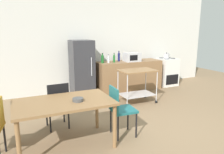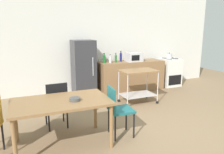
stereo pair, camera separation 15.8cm
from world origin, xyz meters
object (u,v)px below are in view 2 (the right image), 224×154
Objects in this scene: chair_black at (56,102)px; kitchen_cart at (138,81)px; dining_table at (61,105)px; bottle_olive_oil at (121,57)px; bottle_sparkling_water at (116,59)px; refrigerator at (84,68)px; stove_oven at (169,72)px; microwave at (134,57)px; chair_teal at (118,108)px; kettle at (169,56)px; fruit_bowl at (75,99)px; bottle_soda at (104,59)px; bottle_vinegar at (110,59)px.

chair_black is 2.22m from kitchen_cart.
dining_table is 4.78× the size of bottle_olive_oil.
bottle_sparkling_water is (-0.14, 1.09, 0.44)m from kitchen_cart.
refrigerator is (1.07, 2.56, 0.10)m from dining_table.
microwave is at bearing -175.90° from stove_oven.
kitchen_cart is at bearing -36.64° from chair_teal.
kettle is at bearing -1.19° from bottle_sparkling_water.
refrigerator is (0.13, 2.63, 0.26)m from chair_teal.
kitchen_cart is at bearing -93.84° from bottle_olive_oil.
bottle_olive_oil is 1.85× the size of fruit_bowl.
bottle_soda reaches higher than chair_teal.
microwave is at bearing -25.27° from bottle_olive_oil.
stove_oven is at bearing 39.67° from kettle.
chair_teal is at bearing -105.75° from bottle_soda.
bottle_olive_oil is at bearing 174.22° from kettle.
refrigerator is 6.47× the size of kettle.
bottle_soda is 0.62× the size of microwave.
bottle_sparkling_water is at bearing 50.37° from dining_table.
stove_oven is at bearing -1.60° from refrigerator.
stove_oven is at bearing 31.94° from dining_table.
bottle_vinegar is at bearing 106.63° from kitchen_cart.
bottle_olive_oil reaches higher than chair_black.
kitchen_cart is 5.38× the size of fruit_bowl.
fruit_bowl is at bearing 96.06° from chair_teal.
kitchen_cart reaches higher than fruit_bowl.
bottle_soda is 0.90× the size of bottle_olive_oil.
bottle_soda is (1.65, 2.44, 0.35)m from dining_table.
microwave is (-1.40, -0.10, 0.58)m from stove_oven.
chair_teal is 2.75m from bottle_sparkling_water.
stove_oven is 3.84× the size of kettle.
microwave is (0.92, -0.07, 0.01)m from bottle_soda.
bottle_olive_oil is 1.31× the size of kettle.
stove_oven is 1.52m from microwave.
chair_black is (0.02, 0.67, -0.15)m from dining_table.
chair_black is 3.71× the size of kettle.
bottle_vinegar is 2.98m from fruit_bowl.
microwave is (0.35, -0.17, -0.00)m from bottle_olive_oil.
chair_black is 1.00× the size of chair_teal.
refrigerator reaches higher than dining_table.
chair_black is 3.76× the size of bottle_vinegar.
kitchen_cart is 1.18m from bottle_sparkling_water.
bottle_sparkling_water is 0.57m from microwave.
microwave is at bearing 42.72° from dining_table.
refrigerator reaches higher than bottle_vinegar.
bottle_olive_oil is (2.22, 2.54, 0.36)m from dining_table.
kitchen_cart is 1.19m from bottle_vinegar.
kettle is (-0.12, -0.10, 0.55)m from stove_oven.
fruit_bowl is (-1.45, -2.54, -0.24)m from bottle_soda.
bottle_olive_oil reaches higher than kettle.
fruit_bowl is 0.71× the size of kettle.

